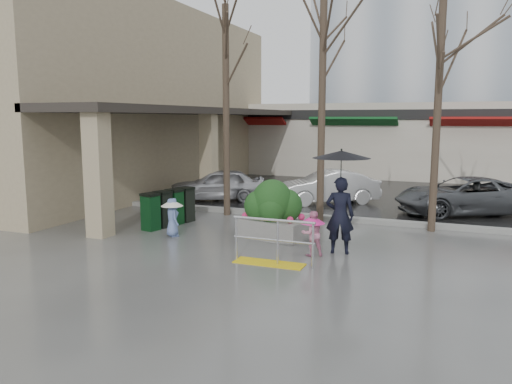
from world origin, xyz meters
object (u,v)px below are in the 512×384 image
Objects in this scene: tree_west at (226,60)px; child_blue at (172,213)px; child_pink at (312,230)px; woman at (340,192)px; car_c at (464,196)px; handrail at (272,248)px; tree_midwest at (323,50)px; planter at (273,210)px; news_boxes at (169,208)px; car_b at (328,187)px; car_a at (217,185)px; tree_mideast at (440,58)px.

child_blue is (-0.08, -3.34, -4.45)m from tree_west.
child_pink reaches higher than child_blue.
woman is 7.07m from car_c.
tree_midwest is (-0.16, 4.80, 4.86)m from handrail.
tree_midwest is 6.56m from child_blue.
planter is (2.61, 0.87, 0.13)m from child_blue.
tree_midwest reaches higher than news_boxes.
child_blue reaches higher than handrail.
news_boxes is 0.52× the size of car_b.
child_blue is (-4.63, 0.01, -0.85)m from woman.
child_pink is 8.48m from car_a.
child_blue is at bearing -161.61° from planter.
woman is at bearing -49.84° from car_c.
news_boxes is at bearing -21.84° from woman.
tree_west is 1.84× the size of car_a.
car_c is at bearing 22.69° from tree_west.
car_a is at bearing -110.84° from car_b.
car_b is at bearing -112.29° from child_pink.
woman is (1.36, -3.35, -3.75)m from tree_midwest.
planter is at bearing 7.54° from news_boxes.
car_b is (-1.42, 7.31, 0.02)m from child_pink.
tree_mideast reaches higher than car_c.
handrail is at bearing -55.01° from tree_west.
car_b is at bearing 70.84° from news_boxes.
handrail is 1.77× the size of child_pink.
child_pink is at bearing -123.21° from tree_mideast.
car_b is (3.49, 5.69, 0.09)m from news_boxes.
tree_midwest is at bearing -111.30° from child_pink.
tree_mideast is at bearing 14.49° from car_b.
car_a is at bearing -81.80° from child_pink.
tree_midwest reaches higher than planter.
planter reaches higher than car_b.
woman is 2.35× the size of child_pink.
woman is 1.13m from child_pink.
child_pink is at bearing -22.66° from car_b.
planter is at bearing -44.32° from tree_west.
car_a is 0.97× the size of car_b.
child_blue is 2.76m from planter.
tree_west is at bearing -180.00° from tree_midwest.
handrail is 0.51× the size of car_a.
tree_mideast is 5.31m from car_c.
handrail is at bearing -53.17° from car_c.
car_a is (-6.17, 5.90, -0.85)m from woman.
tree_midwest is at bearing 74.98° from planter.
car_a is (-1.61, 2.55, -4.45)m from tree_west.
news_boxes reaches higher than child_blue.
child_blue is at bearing -75.41° from car_c.
tree_mideast is 1.70× the size of car_b.
handrail is 7.28m from tree_mideast.
child_pink is 0.54× the size of news_boxes.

